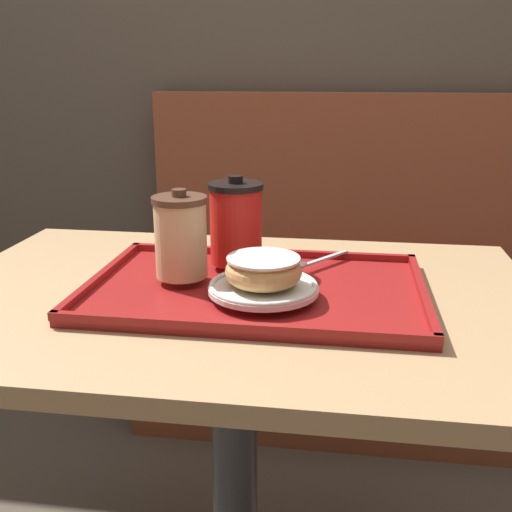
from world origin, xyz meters
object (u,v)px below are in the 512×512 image
object	(u,v)px
coffee_cup_front	(181,236)
spoon	(308,263)
donut_chocolate_glazed	(263,270)
coffee_cup_rear	(236,223)

from	to	relation	value
coffee_cup_front	spoon	world-z (taller)	coffee_cup_front
coffee_cup_front	spoon	bearing A→B (deg)	21.95
donut_chocolate_glazed	spoon	world-z (taller)	donut_chocolate_glazed
coffee_cup_front	donut_chocolate_glazed	distance (m)	0.15
coffee_cup_front	spoon	distance (m)	0.22
coffee_cup_rear	donut_chocolate_glazed	distance (m)	0.16
coffee_cup_rear	donut_chocolate_glazed	size ratio (longest dim) A/B	1.30
coffee_cup_front	coffee_cup_rear	xyz separation A→B (m)	(0.07, 0.08, 0.00)
donut_chocolate_glazed	spoon	size ratio (longest dim) A/B	0.91
donut_chocolate_glazed	coffee_cup_front	bearing A→B (deg)	158.61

